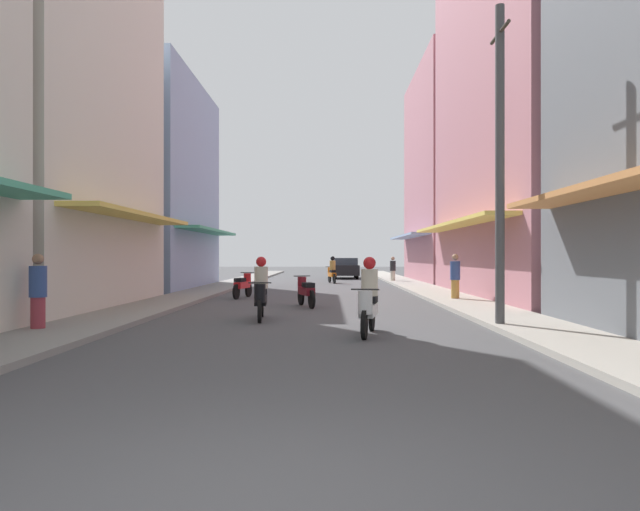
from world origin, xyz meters
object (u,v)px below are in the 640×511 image
(motorbike_red, at_px, (243,285))
(pedestrian_crossing, at_px, (455,278))
(motorbike_orange, at_px, (332,271))
(pedestrian_midway, at_px, (393,270))
(motorbike_white, at_px, (368,300))
(motorbike_black, at_px, (261,292))
(utility_pole, at_px, (500,163))
(pedestrian_far, at_px, (38,294))
(motorbike_maroon, at_px, (306,291))
(parked_car, at_px, (346,268))

(motorbike_red, bearing_deg, pedestrian_crossing, -11.61)
(motorbike_orange, distance_m, pedestrian_midway, 3.69)
(motorbike_white, bearing_deg, pedestrian_crossing, 65.73)
(motorbike_black, relative_size, utility_pole, 0.26)
(motorbike_white, relative_size, pedestrian_midway, 1.15)
(pedestrian_far, height_order, utility_pole, utility_pole)
(motorbike_black, xyz_separation_m, motorbike_white, (2.50, -2.55, 0.00))
(motorbike_maroon, relative_size, pedestrian_crossing, 1.05)
(motorbike_white, height_order, pedestrian_midway, motorbike_white)
(pedestrian_midway, relative_size, utility_pole, 0.22)
(motorbike_maroon, xyz_separation_m, pedestrian_far, (-5.21, -6.05, 0.32))
(pedestrian_midway, distance_m, utility_pole, 20.75)
(motorbike_maroon, xyz_separation_m, pedestrian_crossing, (5.12, 1.93, 0.33))
(motorbike_maroon, distance_m, motorbike_red, 4.32)
(motorbike_red, xyz_separation_m, pedestrian_far, (-2.69, -9.55, 0.32))
(motorbike_maroon, height_order, parked_car, parked_car)
(motorbike_maroon, distance_m, pedestrian_crossing, 5.48)
(motorbike_red, bearing_deg, utility_pole, -50.93)
(parked_car, bearing_deg, pedestrian_far, -104.49)
(pedestrian_far, bearing_deg, parked_car, 75.51)
(motorbike_black, xyz_separation_m, motorbike_red, (-1.55, 7.00, -0.20))
(pedestrian_midway, bearing_deg, parked_car, 113.05)
(motorbike_red, xyz_separation_m, parked_car, (4.45, 18.10, 0.24))
(motorbike_white, xyz_separation_m, motorbike_orange, (-0.61, 20.84, 0.00))
(motorbike_black, distance_m, motorbike_white, 3.57)
(pedestrian_midway, height_order, pedestrian_crossing, pedestrian_crossing)
(motorbike_white, relative_size, pedestrian_crossing, 1.08)
(parked_car, bearing_deg, motorbike_maroon, -95.11)
(parked_car, distance_m, pedestrian_midway, 6.69)
(pedestrian_crossing, distance_m, utility_pole, 7.60)
(motorbike_orange, height_order, parked_car, motorbike_orange)
(motorbike_white, bearing_deg, utility_pole, 17.74)
(motorbike_red, bearing_deg, motorbike_black, -77.54)
(motorbike_white, bearing_deg, pedestrian_midway, 81.98)
(motorbike_white, relative_size, pedestrian_far, 1.09)
(pedestrian_far, bearing_deg, utility_pole, 5.60)
(motorbike_orange, distance_m, utility_pole, 20.42)
(motorbike_red, height_order, pedestrian_crossing, pedestrian_crossing)
(pedestrian_crossing, bearing_deg, pedestrian_midway, 92.42)
(pedestrian_midway, bearing_deg, pedestrian_far, -114.43)
(motorbike_orange, bearing_deg, pedestrian_crossing, -71.91)
(pedestrian_midway, xyz_separation_m, utility_pole, (-0.09, -20.55, 2.85))
(motorbike_orange, relative_size, motorbike_maroon, 1.02)
(motorbike_white, height_order, parked_car, motorbike_white)
(pedestrian_midway, xyz_separation_m, pedestrian_far, (-9.77, -21.50, 0.05))
(utility_pole, bearing_deg, pedestrian_midway, 89.76)
(motorbike_white, xyz_separation_m, pedestrian_far, (-6.74, -0.01, 0.12))
(motorbike_white, xyz_separation_m, pedestrian_crossing, (3.60, 7.98, 0.13))
(parked_car, bearing_deg, motorbike_black, -96.60)
(parked_car, bearing_deg, pedestrian_crossing, -80.79)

